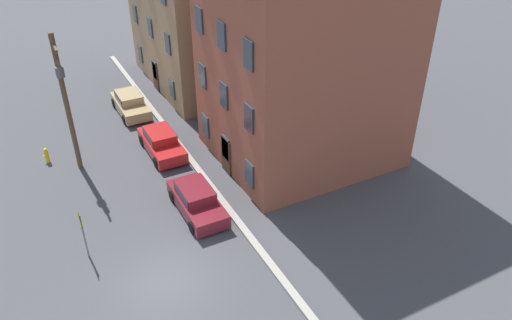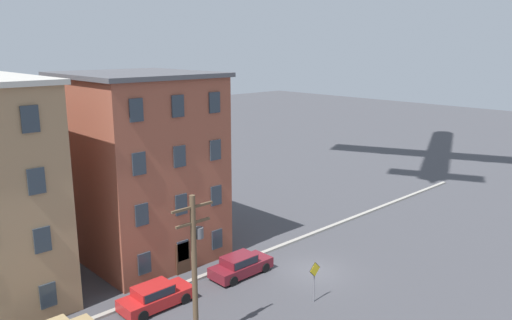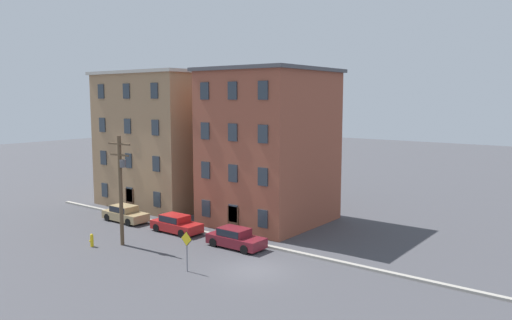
# 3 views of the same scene
# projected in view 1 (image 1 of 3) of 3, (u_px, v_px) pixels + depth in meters

# --- Properties ---
(ground_plane) EXTENTS (200.00, 200.00, 0.00)m
(ground_plane) POSITION_uv_depth(u_px,v_px,m) (167.00, 282.00, 21.80)
(ground_plane) COLOR #424247
(kerb_strip) EXTENTS (56.00, 0.36, 0.16)m
(kerb_strip) POSITION_uv_depth(u_px,v_px,m) (258.00, 248.00, 23.51)
(kerb_strip) COLOR #9E998E
(kerb_strip) RESTS_ON ground_plane
(apartment_midblock) EXTENTS (9.38, 10.34, 13.33)m
(apartment_midblock) POSITION_uv_depth(u_px,v_px,m) (305.00, 48.00, 27.45)
(apartment_midblock) COLOR brown
(apartment_midblock) RESTS_ON ground_plane
(car_tan) EXTENTS (4.40, 1.92, 1.43)m
(car_tan) POSITION_uv_depth(u_px,v_px,m) (130.00, 103.00, 35.11)
(car_tan) COLOR tan
(car_tan) RESTS_ON ground_plane
(car_red) EXTENTS (4.40, 1.92, 1.43)m
(car_red) POSITION_uv_depth(u_px,v_px,m) (161.00, 141.00, 30.57)
(car_red) COLOR #B21E1E
(car_red) RESTS_ON ground_plane
(car_maroon) EXTENTS (4.40, 1.92, 1.43)m
(car_maroon) POSITION_uv_depth(u_px,v_px,m) (197.00, 199.00, 25.62)
(car_maroon) COLOR maroon
(car_maroon) RESTS_ON ground_plane
(caution_sign) EXTENTS (0.95, 0.08, 2.59)m
(caution_sign) POSITION_uv_depth(u_px,v_px,m) (82.00, 228.00, 22.23)
(caution_sign) COLOR slate
(caution_sign) RESTS_ON ground_plane
(utility_pole) EXTENTS (2.40, 0.44, 8.12)m
(utility_pole) POSITION_uv_depth(u_px,v_px,m) (65.00, 97.00, 27.05)
(utility_pole) COLOR brown
(utility_pole) RESTS_ON ground_plane
(fire_hydrant) EXTENTS (0.24, 0.34, 0.96)m
(fire_hydrant) POSITION_uv_depth(u_px,v_px,m) (47.00, 155.00, 29.72)
(fire_hydrant) COLOR yellow
(fire_hydrant) RESTS_ON ground_plane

